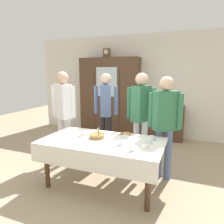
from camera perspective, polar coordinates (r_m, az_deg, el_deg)
The scene contains 22 objects.
ground_plane at distance 3.48m, azimuth -1.25°, elevation -18.22°, with size 12.00×12.00×0.00m, color tan.
back_wall at distance 5.59m, azimuth 9.16°, elevation 7.19°, with size 6.40×0.10×2.70m, color silver.
dining_table at distance 3.02m, azimuth -3.02°, elevation -9.79°, with size 1.79×0.96×0.72m.
wall_cabinet at distance 5.60m, azimuth -0.64°, elevation 4.24°, with size 1.61×0.46×2.10m.
mantel_clock at distance 5.62m, azimuth -1.50°, elevation 16.20°, with size 0.18×0.11×0.24m.
bookshelf_low at distance 5.40m, azimuth 14.15°, elevation -2.83°, with size 1.01×0.35×0.89m.
book_stack at distance 5.30m, azimuth 14.40°, elevation 2.60°, with size 0.16×0.20×0.14m.
tea_cup_far_left at distance 2.74m, azimuth 9.33°, elevation -9.43°, with size 0.13×0.13×0.06m.
tea_cup_mid_right at distance 2.90m, azimuth 10.31°, elevation -8.27°, with size 0.13×0.13×0.06m.
tea_cup_back_edge at distance 3.24m, azimuth -8.43°, elevation -6.17°, with size 0.13×0.13×0.06m.
tea_cup_far_right at distance 3.07m, azimuth 11.10°, elevation -7.24°, with size 0.13×0.13×0.06m.
tea_cup_mid_left at distance 2.80m, azimuth 2.43°, elevation -8.76°, with size 0.13×0.13×0.06m.
tea_cup_center at distance 2.61m, azimuth 5.60°, elevation -10.35°, with size 0.13×0.13×0.06m.
bread_basket at distance 3.11m, azimuth -4.20°, elevation -6.65°, with size 0.24×0.24×0.16m.
pastry_plate at distance 3.23m, azimuth 3.87°, elevation -6.38°, with size 0.28×0.28×0.05m.
spoon_far_right at distance 2.97m, azimuth 1.96°, elevation -8.10°, with size 0.12×0.02×0.01m.
spoon_far_left at distance 3.28m, azimuth -14.53°, elevation -6.60°, with size 0.12×0.02×0.01m.
spoon_mid_left at distance 3.47m, azimuth -7.50°, elevation -5.39°, with size 0.12×0.02×0.01m.
person_behind_table_left at distance 3.93m, azimuth -13.46°, elevation 1.23°, with size 0.52×0.35×1.72m.
person_by_cabinet at distance 3.67m, azimuth 8.12°, elevation 0.50°, with size 0.52×0.41×1.70m.
person_behind_table_right at distance 4.14m, azimuth -1.75°, elevation 1.70°, with size 0.52×0.41×1.69m.
person_beside_shelf at distance 3.27m, azimuth 14.65°, elevation -1.69°, with size 0.52×0.37×1.64m.
Camera 1 is at (1.16, -2.81, 1.69)m, focal length 32.58 mm.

